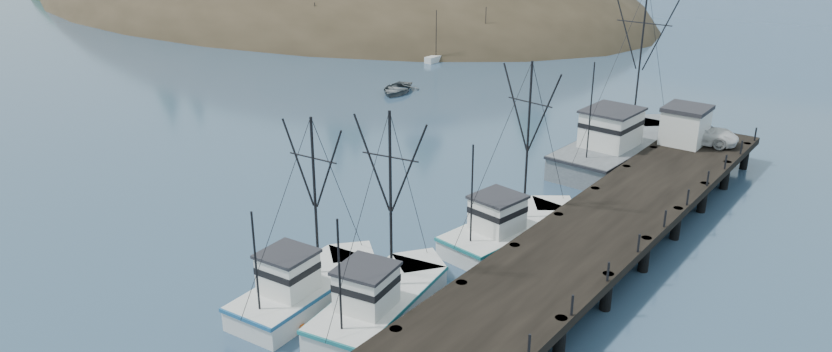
{
  "coord_description": "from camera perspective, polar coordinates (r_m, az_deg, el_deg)",
  "views": [
    {
      "loc": [
        28.31,
        -19.96,
        19.22
      ],
      "look_at": [
        1.99,
        14.88,
        2.5
      ],
      "focal_mm": 32.0,
      "sensor_mm": 36.0,
      "label": 1
    }
  ],
  "objects": [
    {
      "name": "trawler_near",
      "position": [
        36.29,
        -2.61,
        -9.54
      ],
      "size": [
        4.67,
        10.22,
        10.44
      ],
      "color": "silver",
      "rests_on": "ground"
    },
    {
      "name": "pier",
      "position": [
        42.49,
        14.01,
        -4.08
      ],
      "size": [
        6.0,
        44.0,
        2.0
      ],
      "color": "black",
      "rests_on": "ground"
    },
    {
      "name": "ground",
      "position": [
        39.62,
        -15.65,
        -8.93
      ],
      "size": [
        400.0,
        400.0,
        0.0
      ],
      "primitive_type": "plane",
      "color": "navy",
      "rests_on": "ground"
    },
    {
      "name": "pier_shed",
      "position": [
        57.55,
        20.01,
        3.73
      ],
      "size": [
        3.0,
        3.2,
        2.8
      ],
      "color": "silver",
      "rests_on": "pier"
    },
    {
      "name": "trawler_far",
      "position": [
        43.93,
        7.44,
        -4.0
      ],
      "size": [
        4.75,
        10.69,
        10.95
      ],
      "color": "silver",
      "rests_on": "ground"
    },
    {
      "name": "pickup_truck",
      "position": [
        58.28,
        20.94,
        3.14
      ],
      "size": [
        5.86,
        3.46,
        1.53
      ],
      "primitive_type": "imported",
      "rotation": [
        0.0,
        0.0,
        1.75
      ],
      "color": "silver",
      "rests_on": "pier"
    },
    {
      "name": "moored_sailboats",
      "position": [
        99.29,
        -1.11,
        9.98
      ],
      "size": [
        22.62,
        19.32,
        6.35
      ],
      "color": "silver",
      "rests_on": "ground"
    },
    {
      "name": "work_vessel",
      "position": [
        58.48,
        15.56,
        2.24
      ],
      "size": [
        5.59,
        16.26,
        13.49
      ],
      "color": "slate",
      "rests_on": "ground"
    },
    {
      "name": "headland",
      "position": [
        144.72,
        -9.31,
        11.23
      ],
      "size": [
        134.8,
        78.0,
        51.0
      ],
      "color": "#382D1E",
      "rests_on": "ground"
    },
    {
      "name": "trawler_mid",
      "position": [
        37.81,
        -8.31,
        -8.42
      ],
      "size": [
        3.83,
        9.66,
        9.78
      ],
      "color": "silver",
      "rests_on": "ground"
    },
    {
      "name": "motorboat",
      "position": [
        76.75,
        -1.51,
        6.44
      ],
      "size": [
        5.33,
        6.32,
        1.12
      ],
      "primitive_type": "imported",
      "rotation": [
        0.0,
        0.0,
        0.32
      ],
      "color": "#52585B",
      "rests_on": "ground"
    }
  ]
}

